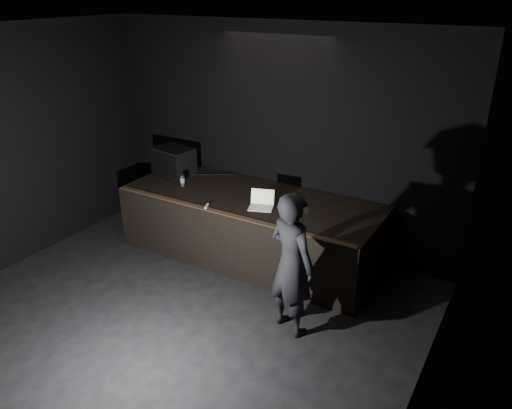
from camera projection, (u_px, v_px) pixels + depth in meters
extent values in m
plane|color=black|center=(131.00, 354.00, 5.82)|extent=(7.00, 7.00, 0.00)
cube|color=black|center=(275.00, 137.00, 7.88)|extent=(6.00, 0.10, 3.50)
cube|color=black|center=(406.00, 306.00, 3.72)|extent=(0.10, 7.00, 3.50)
cube|color=black|center=(90.00, 40.00, 4.41)|extent=(6.00, 7.00, 0.04)
cube|color=black|center=(251.00, 226.00, 7.77)|extent=(4.00, 1.50, 1.00)
cube|color=brown|center=(225.00, 213.00, 7.01)|extent=(3.92, 0.10, 0.01)
cube|color=black|center=(174.00, 161.00, 8.45)|extent=(0.72, 0.56, 0.44)
cube|color=black|center=(163.00, 164.00, 8.28)|extent=(0.61, 0.12, 0.38)
cylinder|color=black|center=(209.00, 175.00, 8.43)|extent=(0.75, 0.48, 0.02)
cube|color=white|center=(261.00, 208.00, 7.17)|extent=(0.40, 0.34, 0.02)
cube|color=silver|center=(261.00, 207.00, 7.17)|extent=(0.32, 0.23, 0.00)
cube|color=white|center=(263.00, 197.00, 7.26)|extent=(0.34, 0.18, 0.22)
cube|color=gold|center=(263.00, 197.00, 7.25)|extent=(0.30, 0.15, 0.18)
cylinder|color=silver|center=(182.00, 181.00, 7.95)|extent=(0.07, 0.07, 0.17)
cylinder|color=#1C3E9E|center=(182.00, 180.00, 7.95)|extent=(0.07, 0.07, 0.08)
cylinder|color=#9A110E|center=(183.00, 183.00, 7.97)|extent=(0.07, 0.07, 0.01)
cylinder|color=white|center=(306.00, 211.00, 6.99)|extent=(0.08, 0.08, 0.10)
cube|color=white|center=(207.00, 206.00, 7.21)|extent=(0.09, 0.15, 0.03)
imported|color=black|center=(292.00, 264.00, 5.91)|extent=(0.78, 0.64, 1.84)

